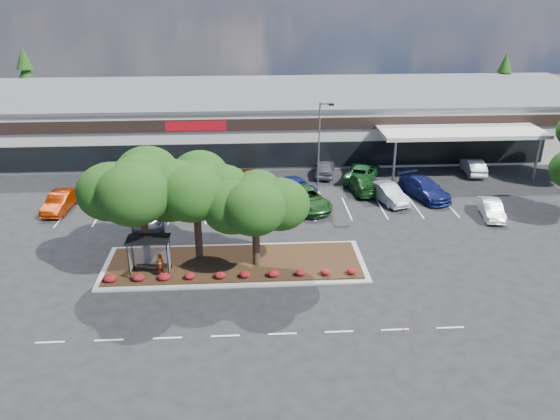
{
  "coord_description": "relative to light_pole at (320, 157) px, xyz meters",
  "views": [
    {
      "loc": [
        -0.88,
        -29.27,
        18.5
      ],
      "look_at": [
        1.35,
        7.5,
        2.6
      ],
      "focal_mm": 35.0,
      "sensor_mm": 36.0,
      "label": 1
    }
  ],
  "objects": [
    {
      "name": "car_1",
      "position": [
        -14.59,
        -4.9,
        -3.03
      ],
      "size": [
        3.55,
        5.84,
        1.51
      ],
      "primitive_type": "imported",
      "rotation": [
        0.0,
        0.0,
        0.2
      ],
      "color": "slate",
      "rests_on": "ground"
    },
    {
      "name": "conifer_north_east",
      "position": [
        28.59,
        27.59,
        0.71
      ],
      "size": [
        3.96,
        3.96,
        9.0
      ],
      "primitive_type": "cone",
      "color": "#18340F",
      "rests_on": "ground"
    },
    {
      "name": "lane_markings",
      "position": [
        -5.55,
        -5.99,
        -3.78
      ],
      "size": [
        33.12,
        20.06,
        0.01
      ],
      "color": "silver",
      "rests_on": "ground"
    },
    {
      "name": "landscape_island",
      "position": [
        -7.41,
        -12.41,
        -3.66
      ],
      "size": [
        18.0,
        6.0,
        0.26
      ],
      "color": "#A5A49F",
      "rests_on": "ground"
    },
    {
      "name": "car_6",
      "position": [
        5.92,
        -1.59,
        -2.99
      ],
      "size": [
        3.21,
        5.14,
        1.6
      ],
      "primitive_type": "imported",
      "rotation": [
        0.0,
        0.0,
        0.34
      ],
      "color": "#A1A3AC",
      "rests_on": "ground"
    },
    {
      "name": "car_0",
      "position": [
        -22.36,
        -1.78,
        -2.99
      ],
      "size": [
        2.15,
        4.99,
        1.6
      ],
      "primitive_type": "imported",
      "rotation": [
        0.0,
        0.0,
        -0.1
      ],
      "color": "#7A1C01",
      "rests_on": "ground"
    },
    {
      "name": "car_4",
      "position": [
        -6.02,
        -2.05,
        -3.02
      ],
      "size": [
        3.44,
        4.93,
        1.54
      ],
      "primitive_type": "imported",
      "rotation": [
        0.0,
        0.0,
        -0.43
      ],
      "color": "silver",
      "rests_on": "ground"
    },
    {
      "name": "light_pole",
      "position": [
        0.0,
        0.0,
        0.0
      ],
      "size": [
        1.43,
        0.5,
        8.63
      ],
      "rotation": [
        0.0,
        0.0,
        0.03
      ],
      "color": "#A5A49F",
      "rests_on": "ground"
    },
    {
      "name": "car_8",
      "position": [
        13.68,
        -5.38,
        -3.09
      ],
      "size": [
        2.19,
        4.43,
        1.4
      ],
      "primitive_type": "imported",
      "rotation": [
        0.0,
        0.0,
        -0.17
      ],
      "color": "white",
      "rests_on": "ground"
    },
    {
      "name": "car_17",
      "position": [
        16.32,
        5.23,
        -3.02
      ],
      "size": [
        2.14,
        4.81,
        1.53
      ],
      "primitive_type": "imported",
      "rotation": [
        0.0,
        0.0,
        3.03
      ],
      "color": "silver",
      "rests_on": "ground"
    },
    {
      "name": "car_15",
      "position": [
        4.74,
        3.9,
        -2.96
      ],
      "size": [
        4.84,
        6.58,
        1.66
      ],
      "primitive_type": "imported",
      "rotation": [
        0.0,
        0.0,
        2.75
      ],
      "color": "#1A5227",
      "rests_on": "ground"
    },
    {
      "name": "car_13",
      "position": [
        1.31,
        5.61,
        -3.01
      ],
      "size": [
        2.71,
        4.87,
        1.57
      ],
      "primitive_type": "imported",
      "rotation": [
        0.0,
        0.0,
        2.95
      ],
      "color": "slate",
      "rests_on": "ground"
    },
    {
      "name": "shrub_row",
      "position": [
        -7.41,
        -14.51,
        -3.28
      ],
      "size": [
        17.0,
        0.8,
        0.5
      ],
      "primitive_type": null,
      "color": "maroon",
      "rests_on": "landscape_island"
    },
    {
      "name": "bus_shelter",
      "position": [
        -12.91,
        -13.46,
        -1.48
      ],
      "size": [
        2.75,
        1.55,
        2.59
      ],
      "color": "black",
      "rests_on": "landscape_island"
    },
    {
      "name": "car_11",
      "position": [
        -6.15,
        3.81,
        -3.04
      ],
      "size": [
        2.05,
        4.48,
        1.49
      ],
      "primitive_type": "imported",
      "rotation": [
        0.0,
        0.0,
        3.21
      ],
      "color": "#83400C",
      "rests_on": "ground"
    },
    {
      "name": "conifer_north_west",
      "position": [
        -35.41,
        29.59,
        1.21
      ],
      "size": [
        4.4,
        4.4,
        10.0
      ],
      "primitive_type": "cone",
      "color": "#18340F",
      "rests_on": "ground"
    },
    {
      "name": "person_waiting",
      "position": [
        -12.24,
        -13.89,
        -2.73
      ],
      "size": [
        0.68,
        0.56,
        1.6
      ],
      "primitive_type": "imported",
      "rotation": [
        0.0,
        0.0,
        3.5
      ],
      "color": "#594C47",
      "rests_on": "landscape_island"
    },
    {
      "name": "island_tree_west",
      "position": [
        -13.41,
        -11.91,
        0.42
      ],
      "size": [
        7.2,
        7.2,
        7.89
      ],
      "primitive_type": null,
      "color": "#18340F",
      "rests_on": "landscape_island"
    },
    {
      "name": "survey_stake",
      "position": [
        1.84,
        -21.73,
        -3.15
      ],
      "size": [
        0.07,
        0.14,
        1.0
      ],
      "color": "#9C7D51",
      "rests_on": "ground"
    },
    {
      "name": "island_tree_mid",
      "position": [
        -9.91,
        -11.21,
        0.13
      ],
      "size": [
        6.6,
        6.6,
        7.32
      ],
      "primitive_type": null,
      "color": "#18340F",
      "rests_on": "landscape_island"
    },
    {
      "name": "car_3",
      "position": [
        -9.42,
        -2.28,
        -3.1
      ],
      "size": [
        2.62,
        4.41,
        1.37
      ],
      "primitive_type": "imported",
      "rotation": [
        0.0,
        0.0,
        -0.3
      ],
      "color": "black",
      "rests_on": "ground"
    },
    {
      "name": "car_12",
      "position": [
        -2.15,
        1.18,
        -3.07
      ],
      "size": [
        4.16,
        5.68,
        1.43
      ],
      "primitive_type": "imported",
      "rotation": [
        0.0,
        0.0,
        3.53
      ],
      "color": "navy",
      "rests_on": "ground"
    },
    {
      "name": "ground",
      "position": [
        -5.41,
        -16.41,
        -3.79
      ],
      "size": [
        160.0,
        160.0,
        0.0
      ],
      "primitive_type": "plane",
      "color": "black",
      "rests_on": "ground"
    },
    {
      "name": "car_14",
      "position": [
        4.06,
        1.18,
        -2.99
      ],
      "size": [
        2.95,
        5.78,
        1.61
      ],
      "primitive_type": "imported",
      "rotation": [
        0.0,
        0.0,
        3.27
      ],
      "color": "#164417",
      "rests_on": "ground"
    },
    {
      "name": "car_9",
      "position": [
        -20.06,
        2.13,
        -2.96
      ],
      "size": [
        3.36,
        6.04,
        1.65
      ],
      "primitive_type": "imported",
      "rotation": [
        0.0,
        0.0,
        3.33
      ],
      "color": "#254D1E",
      "rests_on": "ground"
    },
    {
      "name": "island_tree_east",
      "position": [
        -5.91,
        -12.71,
        -0.28
      ],
      "size": [
        5.8,
        5.8,
        6.5
      ],
      "primitive_type": null,
      "color": "#18340F",
      "rests_on": "landscape_island"
    },
    {
      "name": "retail_store",
      "position": [
        -5.35,
        17.5,
        -0.63
      ],
      "size": [
        80.4,
        25.2,
        6.25
      ],
      "color": "white",
      "rests_on": "ground"
    },
    {
      "name": "car_5",
      "position": [
        -1.43,
        -2.49,
        -2.95
      ],
      "size": [
        4.67,
        6.64,
        1.68
      ],
      "primitive_type": "imported",
      "rotation": [
        0.0,
        0.0,
        0.35
      ],
      "color": "#214C1E",
      "rests_on": "ground"
    },
    {
      "name": "car_2",
      "position": [
        -11.43,
        -1.77,
        -3.05
      ],
      "size": [
        2.48,
        5.27,
        1.49
      ],
      "primitive_type": "imported",
      "rotation": [
        0.0,
        0.0,
        0.08
      ],
      "color": "#6E3708",
      "rests_on": "ground"
    },
    {
      "name": "car_7",
      "position": [
        9.48,
        -0.76,
        -2.94
      ],
      "size": [
        4.2,
        6.31,
        1.7
      ],
      "primitive_type": "imported",
      "rotation": [
        0.0,
        0.0,
        0.34
      ],
      "color": "navy",
      "rests_on": "ground"
    }
  ]
}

